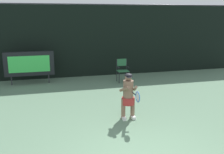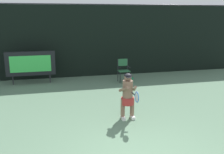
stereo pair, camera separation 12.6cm
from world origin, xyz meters
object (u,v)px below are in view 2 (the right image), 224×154
at_px(umpire_chair, 124,69).
at_px(tennis_player, 128,95).
at_px(tennis_racket, 137,97).
at_px(scoreboard, 31,64).
at_px(water_bottle, 133,80).

bearing_deg(umpire_chair, tennis_player, -104.60).
distance_m(umpire_chair, tennis_racket, 5.16).
bearing_deg(scoreboard, water_bottle, -10.85).
relative_size(water_bottle, tennis_racket, 0.44).
bearing_deg(tennis_racket, umpire_chair, 97.10).
bearing_deg(water_bottle, tennis_racket, -107.00).
bearing_deg(water_bottle, umpire_chair, 148.28).
relative_size(umpire_chair, tennis_player, 0.76).
height_order(scoreboard, water_bottle, scoreboard).
height_order(scoreboard, tennis_racket, scoreboard).
xyz_separation_m(water_bottle, tennis_racket, (-1.47, -4.80, 0.77)).
relative_size(scoreboard, umpire_chair, 2.04).
distance_m(tennis_player, tennis_racket, 0.64).
distance_m(water_bottle, tennis_racket, 5.07).
xyz_separation_m(tennis_player, tennis_racket, (0.06, -0.62, 0.13)).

